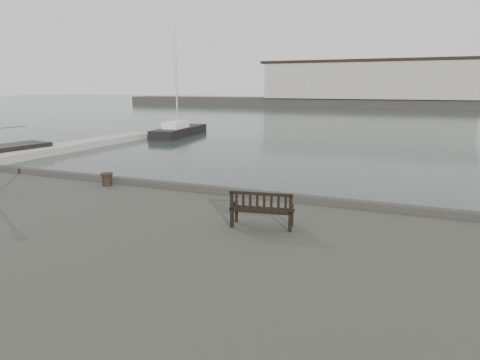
{
  "coord_description": "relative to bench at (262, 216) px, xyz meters",
  "views": [
    {
      "loc": [
        4.17,
        -11.32,
        4.67
      ],
      "look_at": [
        -0.37,
        -0.5,
        2.1
      ],
      "focal_mm": 32.0,
      "sensor_mm": 36.0,
      "label": 1
    }
  ],
  "objects": [
    {
      "name": "yacht_d",
      "position": [
        -18.49,
        27.52,
        -1.59
      ],
      "size": [
        3.26,
        8.84,
        10.99
      ],
      "rotation": [
        0.0,
        0.0,
        0.11
      ],
      "color": "black",
      "rests_on": "ground"
    },
    {
      "name": "pontoon",
      "position": [
        -21.06,
        12.62,
        -1.57
      ],
      "size": [
        2.0,
        24.0,
        0.5
      ],
      "primitive_type": "cube",
      "color": "#AEABA1",
      "rests_on": "ground"
    },
    {
      "name": "breakwater",
      "position": [
        -5.61,
        94.62,
        2.48
      ],
      "size": [
        140.0,
        9.5,
        12.2
      ],
      "color": "#383530",
      "rests_on": "ground"
    },
    {
      "name": "ground",
      "position": [
        -1.06,
        2.62,
        -1.82
      ],
      "size": [
        400.0,
        400.0,
        0.0
      ],
      "primitive_type": "plane",
      "color": "black",
      "rests_on": "ground"
    },
    {
      "name": "bollard_left",
      "position": [
        -6.01,
        1.99,
        -0.06
      ],
      "size": [
        0.41,
        0.41,
        0.4
      ],
      "primitive_type": "cylinder",
      "rotation": [
        0.0,
        0.0,
        0.07
      ],
      "color": "black",
      "rests_on": "quay"
    },
    {
      "name": "bench",
      "position": [
        0.0,
        0.0,
        0.0
      ],
      "size": [
        1.48,
        0.71,
        0.82
      ],
      "rotation": [
        0.0,
        0.0,
        0.16
      ],
      "color": "black",
      "rests_on": "quay"
    }
  ]
}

